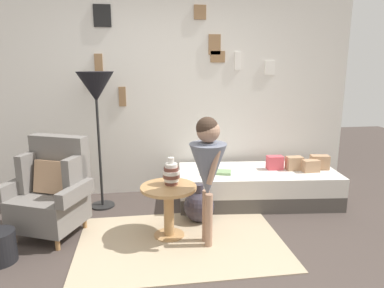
# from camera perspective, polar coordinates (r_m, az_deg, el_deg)

# --- Properties ---
(ground_plane) EXTENTS (12.00, 12.00, 0.00)m
(ground_plane) POSITION_cam_1_polar(r_m,az_deg,el_deg) (3.13, -0.18, -19.46)
(ground_plane) COLOR #423833
(gallery_wall) EXTENTS (4.80, 0.12, 2.60)m
(gallery_wall) POSITION_cam_1_polar(r_m,az_deg,el_deg) (4.60, -3.71, 8.23)
(gallery_wall) COLOR silver
(gallery_wall) RESTS_ON ground
(rug) EXTENTS (1.94, 1.32, 0.01)m
(rug) POSITION_cam_1_polar(r_m,az_deg,el_deg) (3.51, -1.78, -15.52)
(rug) COLOR tan
(rug) RESTS_ON ground
(armchair) EXTENTS (0.89, 0.80, 0.97)m
(armchair) POSITION_cam_1_polar(r_m,az_deg,el_deg) (3.79, -21.61, -7.10)
(armchair) COLOR #9E7042
(armchair) RESTS_ON ground
(daybed) EXTENTS (1.97, 0.98, 0.40)m
(daybed) POSITION_cam_1_polar(r_m,az_deg,el_deg) (4.46, 10.44, -6.65)
(daybed) COLOR #4C4742
(daybed) RESTS_ON ground
(pillow_head) EXTENTS (0.24, 0.16, 0.17)m
(pillow_head) POSITION_cam_1_polar(r_m,az_deg,el_deg) (4.63, 19.86, -2.78)
(pillow_head) COLOR tan
(pillow_head) RESTS_ON daybed
(pillow_mid) EXTENTS (0.20, 0.13, 0.14)m
(pillow_mid) POSITION_cam_1_polar(r_m,az_deg,el_deg) (4.49, 18.55, -3.35)
(pillow_mid) COLOR tan
(pillow_mid) RESTS_ON daybed
(pillow_back) EXTENTS (0.19, 0.12, 0.16)m
(pillow_back) POSITION_cam_1_polar(r_m,az_deg,el_deg) (4.50, 16.14, -3.00)
(pillow_back) COLOR tan
(pillow_back) RESTS_ON daybed
(pillow_extra) EXTENTS (0.20, 0.13, 0.17)m
(pillow_extra) POSITION_cam_1_polar(r_m,az_deg,el_deg) (4.46, 13.19, -2.94)
(pillow_extra) COLOR #D64C56
(pillow_extra) RESTS_ON daybed
(side_table) EXTENTS (0.54, 0.54, 0.52)m
(side_table) POSITION_cam_1_polar(r_m,az_deg,el_deg) (3.48, -3.77, -9.12)
(side_table) COLOR tan
(side_table) RESTS_ON ground
(vase_striped) EXTENTS (0.16, 0.16, 0.27)m
(vase_striped) POSITION_cam_1_polar(r_m,az_deg,el_deg) (3.44, -3.36, -4.74)
(vase_striped) COLOR brown
(vase_striped) RESTS_ON side_table
(floor_lamp) EXTENTS (0.41, 0.41, 1.58)m
(floor_lamp) POSITION_cam_1_polar(r_m,az_deg,el_deg) (4.13, -15.22, 8.16)
(floor_lamp) COLOR black
(floor_lamp) RESTS_ON ground
(person_child) EXTENTS (0.34, 0.34, 1.22)m
(person_child) POSITION_cam_1_polar(r_m,az_deg,el_deg) (3.19, 2.56, -3.25)
(person_child) COLOR #A37A60
(person_child) RESTS_ON ground
(book_on_daybed) EXTENTS (0.26, 0.22, 0.03)m
(book_on_daybed) POSITION_cam_1_polar(r_m,az_deg,el_deg) (4.22, 4.81, -4.54)
(book_on_daybed) COLOR #7CA16B
(book_on_daybed) RESTS_ON daybed
(demijohn_near) EXTENTS (0.33, 0.33, 0.42)m
(demijohn_near) POSITION_cam_1_polar(r_m,az_deg,el_deg) (3.88, 1.14, -9.97)
(demijohn_near) COLOR #332D38
(demijohn_near) RESTS_ON ground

